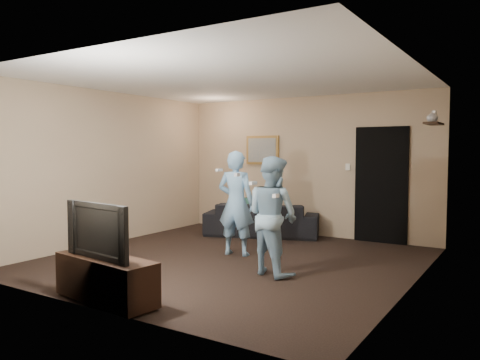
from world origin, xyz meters
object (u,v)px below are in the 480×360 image
Objects in this scene: sofa at (262,219)px; television at (105,230)px; tv_console at (106,279)px; wii_player_right at (272,215)px; wii_player_left at (236,203)px.

sofa is 4.32m from television.
tv_console is 1.27× the size of television.
tv_console is at bearing -116.08° from wii_player_right.
sofa is 1.38× the size of wii_player_right.
television is 2.61m from wii_player_left.
wii_player_left reaches higher than wii_player_right.
tv_console is 0.52m from television.
wii_player_left is at bearing 145.45° from wii_player_right.
sofa is 1.65× the size of tv_console.
wii_player_left is at bearing 86.63° from sofa.
tv_console is 0.84× the size of wii_player_right.
television is (0.00, 0.00, 0.52)m from tv_console.
wii_player_left reaches higher than television.
tv_console is 0.80× the size of wii_player_left.
television is at bearing -116.08° from wii_player_right.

